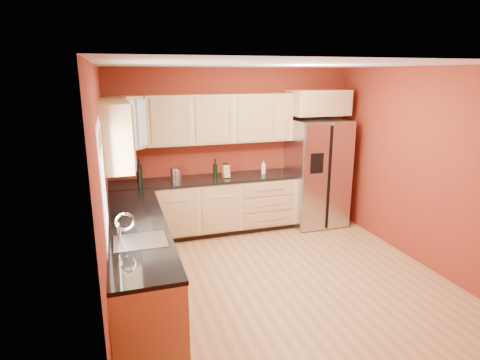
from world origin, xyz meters
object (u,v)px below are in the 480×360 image
object	(u,v)px
refrigerator	(316,173)
soap_dispenser	(263,167)
knife_block	(226,171)
canister_left	(178,175)
wine_bottle_a	(139,171)

from	to	relation	value
refrigerator	soap_dispenser	xyz separation A→B (m)	(-0.92, 0.10, 0.13)
knife_block	soap_dispenser	world-z (taller)	soap_dispenser
knife_block	refrigerator	bearing A→B (deg)	-8.04
canister_left	knife_block	bearing A→B (deg)	0.36
canister_left	knife_block	distance (m)	0.76
refrigerator	soap_dispenser	world-z (taller)	refrigerator
wine_bottle_a	knife_block	bearing A→B (deg)	-4.39
soap_dispenser	knife_block	bearing A→B (deg)	-173.46
canister_left	wine_bottle_a	bearing A→B (deg)	169.15
soap_dispenser	refrigerator	bearing A→B (deg)	-5.90
refrigerator	knife_block	bearing A→B (deg)	179.28
refrigerator	wine_bottle_a	bearing A→B (deg)	177.61
refrigerator	knife_block	xyz separation A→B (m)	(-1.58, 0.02, 0.13)
wine_bottle_a	knife_block	size ratio (longest dim) A/B	1.84
canister_left	soap_dispenser	distance (m)	1.42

